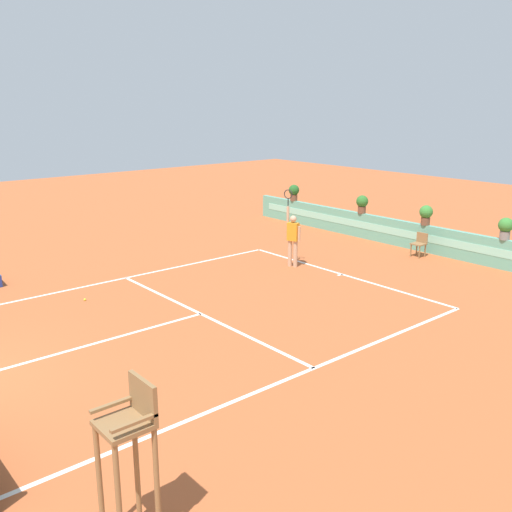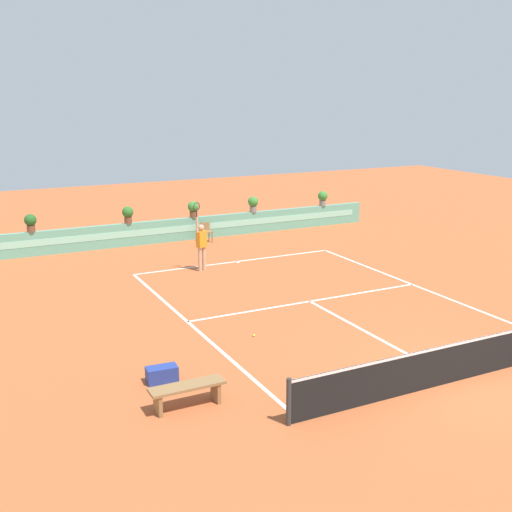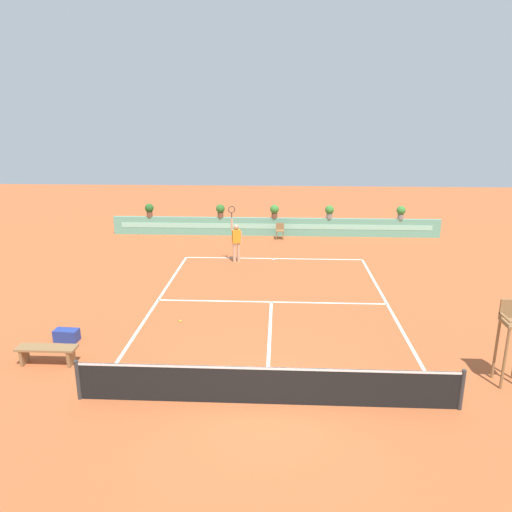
% 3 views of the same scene
% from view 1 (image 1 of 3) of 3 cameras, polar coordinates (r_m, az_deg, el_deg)
% --- Properties ---
extents(ground_plane, '(60.00, 60.00, 0.00)m').
position_cam_1_polar(ground_plane, '(14.80, -6.82, -6.12)').
color(ground_plane, '#B2562D').
extents(court_lines, '(8.32, 11.94, 0.01)m').
position_cam_1_polar(court_lines, '(15.18, -4.55, -5.50)').
color(court_lines, white).
rests_on(court_lines, ground).
extents(back_wall_barrier, '(18.00, 0.21, 1.00)m').
position_cam_1_polar(back_wall_barrier, '(21.85, 16.50, 1.71)').
color(back_wall_barrier, '#60A88E').
rests_on(back_wall_barrier, ground).
extents(umpire_chair, '(0.60, 0.60, 2.14)m').
position_cam_1_polar(umpire_chair, '(7.43, -12.45, -17.82)').
color(umpire_chair, olive).
rests_on(umpire_chair, ground).
extents(ball_kid_chair, '(0.44, 0.44, 0.85)m').
position_cam_1_polar(ball_kid_chair, '(21.11, 16.03, 1.22)').
color(ball_kid_chair, olive).
rests_on(ball_kid_chair, ground).
extents(tennis_player, '(0.59, 0.33, 2.58)m').
position_cam_1_polar(tennis_player, '(18.93, 3.70, 2.00)').
color(tennis_player, tan).
rests_on(tennis_player, ground).
extents(tennis_ball_near_baseline, '(0.07, 0.07, 0.07)m').
position_cam_1_polar(tennis_ball_near_baseline, '(16.58, -16.73, -4.19)').
color(tennis_ball_near_baseline, '#CCE033').
rests_on(tennis_ball_near_baseline, ground).
extents(potted_plant_left, '(0.48, 0.48, 0.72)m').
position_cam_1_polar(potted_plant_left, '(23.41, 10.56, 5.23)').
color(potted_plant_left, brown).
rests_on(potted_plant_left, back_wall_barrier).
extents(potted_plant_far_left, '(0.48, 0.48, 0.72)m').
position_cam_1_polar(potted_plant_far_left, '(26.07, 3.81, 6.44)').
color(potted_plant_far_left, brown).
rests_on(potted_plant_far_left, back_wall_barrier).
extents(potted_plant_right, '(0.48, 0.48, 0.72)m').
position_cam_1_polar(potted_plant_right, '(20.23, 23.67, 2.66)').
color(potted_plant_right, gray).
rests_on(potted_plant_right, back_wall_barrier).
extents(potted_plant_centre, '(0.48, 0.48, 0.72)m').
position_cam_1_polar(potted_plant_centre, '(21.68, 16.62, 4.07)').
color(potted_plant_centre, brown).
rests_on(potted_plant_centre, back_wall_barrier).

